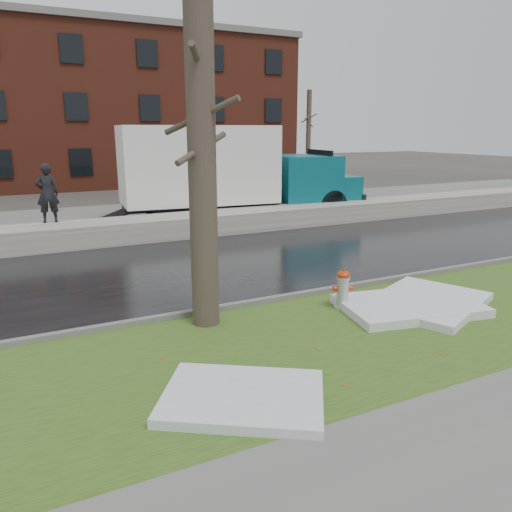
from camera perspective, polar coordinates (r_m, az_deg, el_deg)
name	(u,v)px	position (r m, az deg, el deg)	size (l,w,h in m)	color
ground	(272,322)	(9.98, 1.88, -7.56)	(120.00, 120.00, 0.00)	#47423D
verge	(306,345)	(8.98, 5.74, -10.06)	(60.00, 4.50, 0.04)	#2D4717
sidewalk	(486,470)	(6.56, 24.81, -21.36)	(60.00, 3.00, 0.05)	slate
road	(195,267)	(13.89, -7.00, -1.26)	(60.00, 7.00, 0.03)	black
parking_lot	(127,219)	(21.90, -14.58, 4.11)	(60.00, 9.00, 0.03)	slate
curb	(250,303)	(10.78, -0.66, -5.45)	(60.00, 0.15, 0.14)	slate
snowbank	(153,228)	(17.72, -11.65, 3.14)	(60.00, 1.60, 0.75)	#B4AFA5
brick_building	(97,111)	(38.69, -17.69, 15.54)	(26.00, 12.00, 10.00)	maroon
bg_tree_right	(308,135)	(38.08, 6.01, 13.63)	(1.40, 1.62, 6.50)	brown
fire_hydrant	(343,288)	(10.60, 9.88, -3.57)	(0.43, 0.40, 0.86)	#ACAFB4
tree	(202,152)	(9.20, -6.22, 11.72)	(1.23, 1.39, 6.50)	brown
box_truck	(228,171)	(20.70, -3.24, 9.65)	(11.72, 3.66, 3.87)	black
worker	(47,193)	(17.58, -22.75, 6.64)	(0.70, 0.46, 1.91)	black
snow_patch_near	(427,302)	(11.35, 18.95, -4.97)	(2.60, 2.00, 0.16)	silver
snow_patch_far	(243,397)	(7.18, -1.51, -15.83)	(2.20, 1.60, 0.14)	silver
snow_patch_side	(409,306)	(10.96, 17.09, -5.44)	(2.80, 1.80, 0.18)	silver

